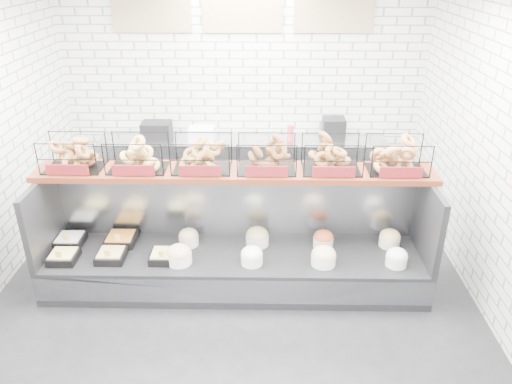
{
  "coord_description": "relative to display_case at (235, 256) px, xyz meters",
  "views": [
    {
      "loc": [
        0.31,
        -4.17,
        3.29
      ],
      "look_at": [
        0.22,
        0.45,
        1.04
      ],
      "focal_mm": 35.0,
      "sensor_mm": 36.0,
      "label": 1
    }
  ],
  "objects": [
    {
      "name": "bagel_shelf",
      "position": [
        0.0,
        0.18,
        1.07
      ],
      "size": [
        4.1,
        0.5,
        0.4
      ],
      "color": "#4B1D10",
      "rests_on": "display_case"
    },
    {
      "name": "ground",
      "position": [
        0.0,
        -0.34,
        -0.33
      ],
      "size": [
        5.5,
        5.5,
        0.0
      ],
      "primitive_type": "plane",
      "color": "black",
      "rests_on": "ground"
    },
    {
      "name": "room_shell",
      "position": [
        0.0,
        0.26,
        1.73
      ],
      "size": [
        5.02,
        5.51,
        3.01
      ],
      "color": "silver",
      "rests_on": "ground"
    },
    {
      "name": "prep_counter",
      "position": [
        -0.0,
        2.09,
        0.14
      ],
      "size": [
        4.0,
        0.6,
        1.2
      ],
      "color": "#93969B",
      "rests_on": "ground"
    },
    {
      "name": "display_case",
      "position": [
        0.0,
        0.0,
        0.0
      ],
      "size": [
        4.0,
        0.9,
        1.2
      ],
      "color": "black",
      "rests_on": "ground"
    }
  ]
}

